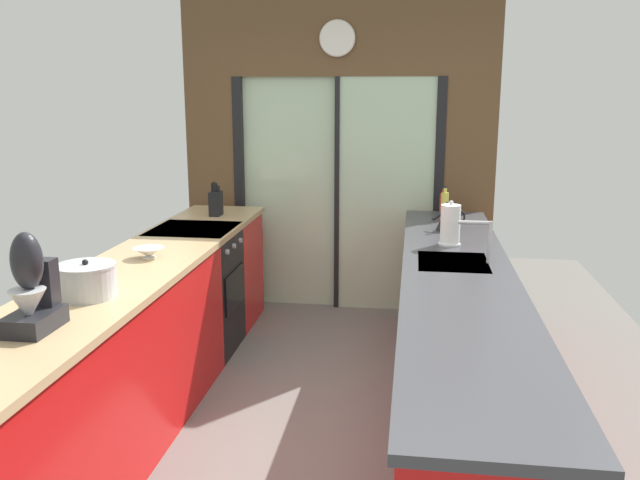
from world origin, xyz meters
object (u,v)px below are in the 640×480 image
paper_towel_roll (450,225)px  knife_block (216,203)px  kettle (447,218)px  soap_bottle_near (445,205)px  stock_pot (87,281)px  soap_bottle_far (443,203)px  stand_mixer (32,293)px  mixing_bowl (149,252)px  oven_range (196,290)px

paper_towel_roll → knife_block: bearing=156.4°
kettle → soap_bottle_near: 0.39m
stock_pot → soap_bottle_far: (1.78, 2.45, 0.01)m
knife_block → stand_mixer: (0.00, -2.59, 0.06)m
mixing_bowl → knife_block: knife_block is taller
paper_towel_roll → mixing_bowl: bearing=-161.5°
stand_mixer → mixing_bowl: bearing=90.0°
soap_bottle_far → paper_towel_roll: 1.10m
oven_range → mixing_bowl: mixing_bowl is taller
soap_bottle_near → knife_block: bearing=-177.8°
mixing_bowl → soap_bottle_far: (1.78, 1.69, 0.05)m
oven_range → mixing_bowl: bearing=-88.8°
stock_pot → kettle: (1.78, 1.82, 0.01)m
stand_mixer → soap_bottle_far: bearing=58.6°
oven_range → stock_pot: 1.72m
oven_range → soap_bottle_near: (1.80, 0.57, 0.58)m
kettle → soap_bottle_near: (-0.00, 0.39, 0.02)m
kettle → soap_bottle_far: soap_bottle_far is taller
stand_mixer → soap_bottle_far: (1.78, 2.91, -0.07)m
kettle → soap_bottle_near: size_ratio=0.90×
knife_block → soap_bottle_far: size_ratio=1.26×
stand_mixer → stock_pot: size_ratio=1.47×
knife_block → stock_pot: (0.00, -2.13, -0.02)m
stock_pot → kettle: size_ratio=1.21×
mixing_bowl → soap_bottle_far: soap_bottle_far is taller
soap_bottle_far → paper_towel_roll: bearing=-90.0°
oven_range → soap_bottle_near: bearing=17.7°
knife_block → stock_pot: bearing=-90.0°
mixing_bowl → knife_block: bearing=90.0°
soap_bottle_near → kettle: bearing=-89.7°
knife_block → stock_pot: size_ratio=0.94×
mixing_bowl → soap_bottle_far: 2.46m
soap_bottle_far → oven_range: bearing=-155.3°
mixing_bowl → soap_bottle_near: bearing=39.0°
kettle → paper_towel_roll: paper_towel_roll is taller
kettle → oven_range: bearing=-174.1°
soap_bottle_far → paper_towel_roll: (0.00, -1.10, 0.04)m
mixing_bowl → kettle: size_ratio=0.77×
soap_bottle_near → paper_towel_roll: paper_towel_roll is taller
stock_pot → oven_range: bearing=90.6°
paper_towel_roll → soap_bottle_far: bearing=90.0°
soap_bottle_far → stand_mixer: bearing=-121.4°
oven_range → kettle: 1.89m
stock_pot → knife_block: bearing=90.0°
knife_block → stand_mixer: size_ratio=0.64×
paper_towel_roll → kettle: bearing=89.7°
stand_mixer → paper_towel_roll: stand_mixer is taller
oven_range → stand_mixer: (0.02, -2.09, 0.63)m
oven_range → paper_towel_roll: 1.91m
mixing_bowl → paper_towel_roll: 1.88m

